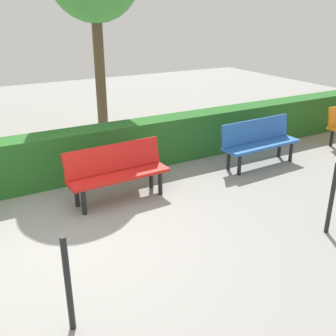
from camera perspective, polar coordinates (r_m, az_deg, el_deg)
The scene contains 6 objects.
ground_plane at distance 5.37m, azimuth -15.14°, elevation -10.36°, with size 24.02×24.02×0.00m, color gray.
bench_blue at distance 7.72m, azimuth 12.97°, elevation 3.91°, with size 1.64×0.51×0.86m.
bench_red at distance 6.18m, azimuth -7.35°, elevation -0.29°, with size 1.60×0.52×0.86m.
hedge_row at distance 7.17m, azimuth -10.02°, elevation 2.36°, with size 20.02×0.51×0.87m, color #266023.
railing_post_mid at distance 5.60m, azimuth 22.45°, elevation -4.12°, with size 0.06×0.06×1.00m, color black.
railing_post_far at distance 3.82m, azimuth -14.16°, elevation -15.95°, with size 0.06×0.06×1.00m, color black.
Camera 1 is at (0.96, 4.48, 2.81)m, focal length 42.42 mm.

